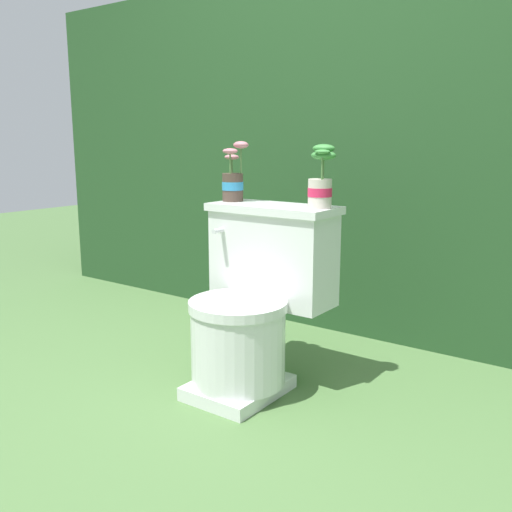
{
  "coord_description": "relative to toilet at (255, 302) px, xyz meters",
  "views": [
    {
      "loc": [
        1.16,
        -1.57,
        0.96
      ],
      "look_at": [
        -0.09,
        0.16,
        0.52
      ],
      "focal_mm": 40.0,
      "sensor_mm": 36.0,
      "label": 1
    }
  ],
  "objects": [
    {
      "name": "hedge_backdrop",
      "position": [
        0.09,
        1.3,
        0.55
      ],
      "size": [
        4.39,
        1.07,
        1.78
      ],
      "color": "#234723",
      "rests_on": "ground"
    },
    {
      "name": "ground_plane",
      "position": [
        0.09,
        -0.15,
        -0.34
      ],
      "size": [
        12.0,
        12.0,
        0.0
      ],
      "primitive_type": "plane",
      "color": "#4C703D"
    },
    {
      "name": "potted_plant_midleft",
      "position": [
        0.21,
        0.13,
        0.47
      ],
      "size": [
        0.11,
        0.1,
        0.23
      ],
      "color": "beige",
      "rests_on": "toilet"
    },
    {
      "name": "toilet",
      "position": [
        0.0,
        0.0,
        0.0
      ],
      "size": [
        0.52,
        0.53,
        0.71
      ],
      "color": "silver",
      "rests_on": "ground"
    },
    {
      "name": "potted_plant_left",
      "position": [
        -0.21,
        0.13,
        0.45
      ],
      "size": [
        0.13,
        0.11,
        0.24
      ],
      "color": "#47382D",
      "rests_on": "toilet"
    }
  ]
}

